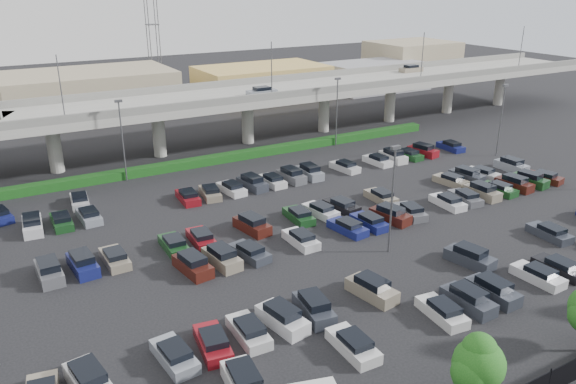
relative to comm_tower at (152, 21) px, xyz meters
The scene contains 7 objects.
ground 75.73m from the comm_tower, 93.09° to the right, with size 280.00×280.00×0.00m, color black.
overpass 43.08m from the comm_tower, 95.74° to the right, with size 150.00×13.00×15.80m.
hedge 51.42m from the comm_tower, 94.67° to the right, with size 66.00×1.60×1.10m, color #144012.
parked_cars 77.95m from the comm_tower, 92.71° to the right, with size 63.26×41.67×1.67m.
light_poles 73.06m from the comm_tower, 96.44° to the right, with size 66.90×48.38×10.30m.
distant_buildings 18.96m from the comm_tower, 55.50° to the right, with size 138.00×24.00×9.00m.
comm_tower is the anchor object (origin of this frame).
Camera 1 is at (-31.63, -44.12, 24.02)m, focal length 35.00 mm.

